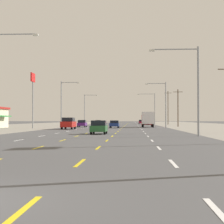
% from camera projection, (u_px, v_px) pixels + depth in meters
% --- Properties ---
extents(ground_plane, '(572.00, 572.00, 0.00)m').
position_uv_depth(ground_plane, '(113.00, 128.00, 73.10)').
color(ground_plane, '#4C4C4F').
extents(lane_markings, '(10.64, 227.60, 0.01)m').
position_uv_depth(lane_markings, '(120.00, 125.00, 111.54)').
color(lane_markings, white).
rests_on(lane_markings, ground).
extents(signal_span_wire, '(24.88, 0.52, 8.52)m').
position_uv_depth(signal_span_wire, '(27.00, 25.00, 13.74)').
color(signal_span_wire, brown).
rests_on(signal_span_wire, ground).
extents(hatchback_center_turn_nearest, '(1.72, 3.90, 1.54)m').
position_uv_depth(hatchback_center_turn_nearest, '(99.00, 127.00, 42.07)').
color(hatchback_center_turn_nearest, '#235B2D').
rests_on(hatchback_center_turn_nearest, ground).
extents(suv_far_left_near, '(1.98, 4.90, 1.98)m').
position_uv_depth(suv_far_left_near, '(69.00, 123.00, 63.37)').
color(suv_far_left_near, red).
rests_on(suv_far_left_near, ground).
extents(sedan_center_turn_mid, '(1.80, 4.50, 1.46)m').
position_uv_depth(sedan_center_turn_mid, '(114.00, 124.00, 73.50)').
color(sedan_center_turn_mid, navy).
rests_on(sedan_center_turn_mid, ground).
extents(box_truck_far_right_midfar, '(2.40, 7.20, 3.23)m').
position_uv_depth(box_truck_far_right_midfar, '(148.00, 119.00, 79.19)').
color(box_truck_far_right_midfar, red).
rests_on(box_truck_far_right_midfar, ground).
extents(hatchback_far_left_far, '(1.72, 3.90, 1.54)m').
position_uv_depth(hatchback_far_left_far, '(82.00, 123.00, 80.98)').
color(hatchback_far_left_far, '#4C196B').
rests_on(hatchback_far_left_far, ground).
extents(sedan_far_left_farther, '(1.80, 4.50, 1.46)m').
position_uv_depth(sedan_far_left_farther, '(98.00, 122.00, 120.06)').
color(sedan_far_left_farther, '#235B2D').
rests_on(sedan_far_left_farther, ground).
extents(hatchback_far_right_farthest, '(1.72, 3.90, 1.54)m').
position_uv_depth(hatchback_far_right_farthest, '(141.00, 122.00, 134.44)').
color(hatchback_far_right_farthest, maroon).
rests_on(hatchback_far_right_farthest, ground).
extents(pole_sign_left_row_2, '(0.24, 2.44, 10.27)m').
position_uv_depth(pole_sign_left_row_2, '(33.00, 86.00, 69.14)').
color(pole_sign_left_row_2, gray).
rests_on(pole_sign_left_row_2, ground).
extents(streetlight_right_row_0, '(4.85, 0.26, 8.79)m').
position_uv_depth(streetlight_right_row_0, '(192.00, 83.00, 36.37)').
color(streetlight_right_row_0, gray).
rests_on(streetlight_right_row_0, ground).
extents(streetlight_left_row_1, '(3.74, 0.26, 9.14)m').
position_uv_depth(streetlight_left_row_1, '(63.00, 101.00, 72.77)').
color(streetlight_left_row_1, gray).
rests_on(streetlight_left_row_1, ground).
extents(streetlight_right_row_1, '(4.01, 0.26, 8.85)m').
position_uv_depth(streetlight_right_row_1, '(164.00, 101.00, 71.70)').
color(streetlight_right_row_1, gray).
rests_on(streetlight_right_row_1, ground).
extents(streetlight_left_row_2, '(3.89, 0.26, 8.98)m').
position_uv_depth(streetlight_left_row_2, '(86.00, 107.00, 108.10)').
color(streetlight_left_row_2, gray).
rests_on(streetlight_left_row_2, ground).
extents(streetlight_right_row_2, '(5.05, 0.26, 9.25)m').
position_uv_depth(streetlight_right_row_2, '(153.00, 106.00, 107.05)').
color(streetlight_right_row_2, gray).
rests_on(streetlight_right_row_2, ground).
extents(utility_pole_right_row_1, '(2.20, 0.26, 8.63)m').
position_uv_depth(utility_pole_right_row_1, '(178.00, 107.00, 86.14)').
color(utility_pole_right_row_1, brown).
rests_on(utility_pole_right_row_1, ground).
extents(utility_pole_right_row_2, '(2.20, 0.26, 10.49)m').
position_uv_depth(utility_pole_right_row_2, '(168.00, 107.00, 115.69)').
color(utility_pole_right_row_2, brown).
rests_on(utility_pole_right_row_2, ground).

